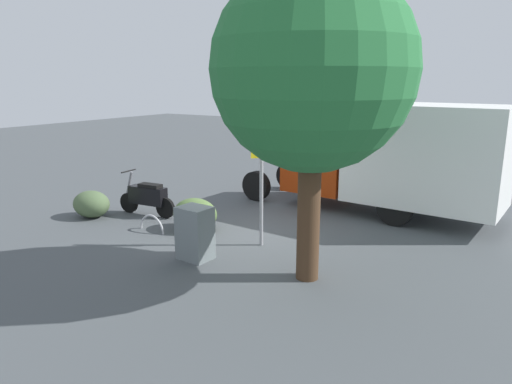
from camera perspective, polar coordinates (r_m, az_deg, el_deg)
name	(u,v)px	position (r m, az deg, el deg)	size (l,w,h in m)	color
ground_plane	(256,235)	(11.17, 0.06, -5.32)	(60.00, 60.00, 0.00)	#474C4F
box_truck_near	(392,155)	(13.14, 16.22, 4.37)	(7.26, 2.70, 3.00)	black
motorcycle	(147,197)	(12.99, -13.10, -0.58)	(1.81, 0.55, 1.20)	black
stop_sign	(261,150)	(10.01, 0.64, 5.14)	(0.71, 0.33, 3.22)	#9E9EA3
street_tree	(313,70)	(8.18, 6.92, 14.51)	(3.52, 3.52, 5.55)	#47301E
utility_cabinet	(195,233)	(9.68, -7.45, -4.99)	(0.66, 0.53, 1.10)	slate
bike_rack_hoop	(152,231)	(11.75, -12.55, -4.69)	(0.85, 0.85, 0.05)	#B7B7BC
shrub_near_sign	(195,214)	(11.59, -7.45, -2.70)	(1.15, 0.94, 0.79)	#4C6736
shrub_mid_verge	(91,204)	(13.30, -19.44, -1.40)	(1.05, 0.86, 0.72)	#4C613E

